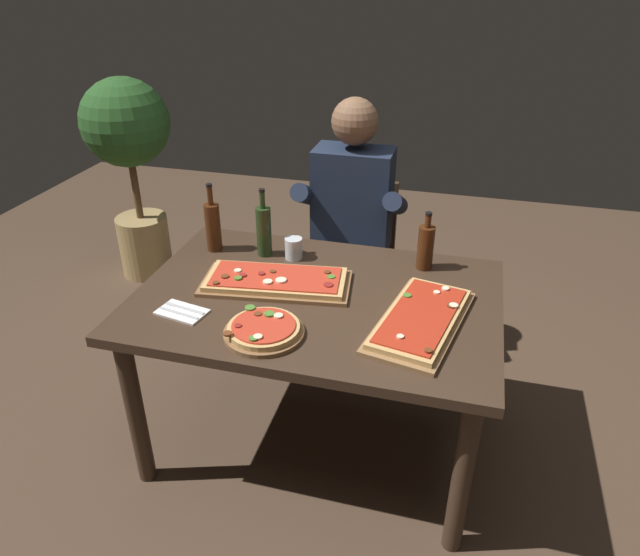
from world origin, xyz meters
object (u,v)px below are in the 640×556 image
Objects in this scene: oil_bottle_amber at (213,226)px; pizza_rectangular_front at (276,281)px; tumbler_near_camera at (294,248)px; seated_diner at (350,220)px; dining_table at (317,316)px; wine_bottle_dark at (426,247)px; pizza_round_far at (264,330)px; vinegar_bottle_green at (264,230)px; potted_plant_corner at (130,153)px; diner_chair at (354,256)px; pizza_rectangular_left at (421,319)px.

pizza_rectangular_front is at bearing -32.59° from oil_bottle_amber.
tumbler_near_camera is 0.48m from seated_diner.
dining_table is 5.56× the size of wine_bottle_dark.
vinegar_bottle_green reaches higher than pizza_round_far.
seated_diner reaches higher than potted_plant_corner.
pizza_rectangular_front is 0.48× the size of potted_plant_corner.
wine_bottle_dark reaches higher than diner_chair.
pizza_round_far is at bearing -158.16° from pizza_rectangular_left.
pizza_rectangular_left is 0.56m from pizza_round_far.
oil_bottle_amber is 0.23m from vinegar_bottle_green.
seated_diner reaches higher than oil_bottle_amber.
vinegar_bottle_green is at bearing 2.97° from oil_bottle_amber.
dining_table is 0.34m from pizza_round_far.
tumbler_near_camera is at bearing 90.40° from pizza_rectangular_front.
vinegar_bottle_green is at bearing 179.05° from tumbler_near_camera.
wine_bottle_dark is (-0.04, 0.43, 0.08)m from pizza_rectangular_left.
pizza_round_far reaches higher than dining_table.
pizza_rectangular_left is 1.91× the size of oil_bottle_amber.
potted_plant_corner is (-1.89, 0.86, -0.01)m from wine_bottle_dark.
vinegar_bottle_green reaches higher than wine_bottle_dark.
pizza_rectangular_left is at bearing -85.32° from wine_bottle_dark.
diner_chair is (-0.03, 0.86, -0.16)m from dining_table.
potted_plant_corner reaches higher than pizza_rectangular_left.
dining_table is 2.38× the size of pizza_rectangular_left.
pizza_rectangular_left is 2.09× the size of pizza_round_far.
pizza_rectangular_front is at bearing -101.97° from seated_diner.
diner_chair is (0.15, 0.82, -0.27)m from pizza_rectangular_front.
dining_table is at bearing -26.22° from oil_bottle_amber.
diner_chair is at bearing 48.66° from oil_bottle_amber.
pizza_rectangular_front is at bearing 167.59° from pizza_rectangular_left.
pizza_rectangular_front is 0.72m from seated_diner.
pizza_round_far is 3.00× the size of tumbler_near_camera.
wine_bottle_dark is 0.58m from seated_diner.
dining_table is at bearing 166.84° from pizza_rectangular_left.
pizza_rectangular_left is 1.08m from diner_chair.
wine_bottle_dark is 0.20× the size of potted_plant_corner.
pizza_round_far is (-0.52, -0.21, 0.00)m from pizza_rectangular_left.
tumbler_near_camera is at bearing 1.54° from oil_bottle_amber.
pizza_round_far is 1.12× the size of wine_bottle_dark.
diner_chair is at bearing 127.88° from wine_bottle_dark.
seated_diner is at bearing -90.00° from diner_chair.
tumbler_near_camera is (-0.00, 0.24, 0.03)m from pizza_rectangular_front.
pizza_rectangular_left is 0.68× the size of diner_chair.
tumbler_near_camera is 0.11× the size of diner_chair.
seated_diner reaches higher than wine_bottle_dark.
vinegar_bottle_green reaches higher than pizza_rectangular_left.
vinegar_bottle_green is (-0.72, 0.38, 0.10)m from pizza_rectangular_left.
oil_bottle_amber is at bearing -178.46° from tumbler_near_camera.
pizza_rectangular_front is at bearing -100.26° from diner_chair.
wine_bottle_dark is at bearing -44.69° from seated_diner.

